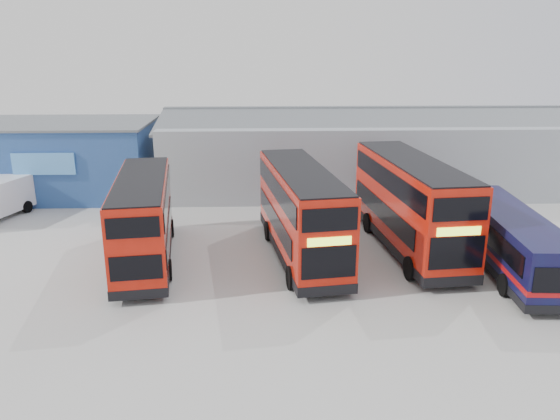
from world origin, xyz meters
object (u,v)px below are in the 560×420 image
object	(u,v)px
single_decker_blue	(509,242)
office_block	(66,158)
maintenance_shed	(368,150)
double_decker_right	(410,205)
double_decker_centre	(301,214)
double_decker_left	(144,221)

from	to	relation	value
single_decker_blue	office_block	bearing A→B (deg)	-26.66
maintenance_shed	double_decker_right	distance (m)	14.02
single_decker_blue	double_decker_centre	bearing A→B (deg)	-7.82
double_decker_left	single_decker_blue	world-z (taller)	double_decker_left
office_block	double_decker_centre	world-z (taller)	office_block
maintenance_shed	double_decker_left	world-z (taller)	maintenance_shed
office_block	double_decker_left	bearing A→B (deg)	-58.56
double_decker_left	maintenance_shed	bearing A→B (deg)	-139.96
office_block	single_decker_blue	xyz separation A→B (m)	(25.48, -14.92, -1.18)
double_decker_right	single_decker_blue	world-z (taller)	double_decker_right
office_block	double_decker_right	size ratio (longest dim) A/B	1.08
maintenance_shed	double_decker_left	size ratio (longest dim) A/B	2.99
double_decker_left	single_decker_blue	xyz separation A→B (m)	(17.35, -1.62, -0.70)
double_decker_left	double_decker_right	world-z (taller)	double_decker_right
double_decker_left	double_decker_centre	bearing A→B (deg)	174.81
double_decker_centre	double_decker_right	distance (m)	5.76
maintenance_shed	single_decker_blue	world-z (taller)	maintenance_shed
office_block	double_decker_right	xyz separation A→B (m)	(21.48, -12.00, -0.22)
double_decker_right	single_decker_blue	size ratio (longest dim) A/B	1.08
double_decker_left	double_decker_centre	xyz separation A→B (m)	(7.68, 0.35, 0.15)
office_block	maintenance_shed	distance (m)	22.09
double_decker_left	double_decker_right	bearing A→B (deg)	177.76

